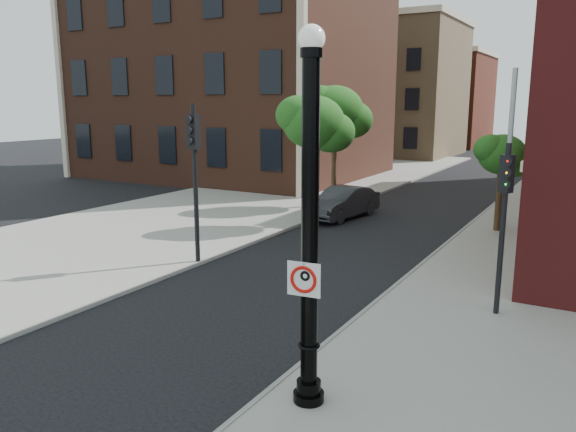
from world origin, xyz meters
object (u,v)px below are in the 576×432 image
Objects in this scene: lamppost at (310,243)px; no_parking_sign at (304,279)px; traffic_signal_right at (505,203)px; traffic_signal_left at (194,158)px; parked_car at (343,203)px.

no_parking_sign is (-0.02, -0.16, -0.55)m from lamppost.
lamppost reaches higher than traffic_signal_right.
no_parking_sign is 0.11× the size of traffic_signal_left.
traffic_signal_right is at bearing 70.78° from lamppost.
traffic_signal_left reaches higher than no_parking_sign.
lamppost is at bearing -41.27° from traffic_signal_left.
parked_car is 1.00× the size of traffic_signal_right.
lamppost is 1.49× the size of parked_car.
parked_car is at bearing 105.69° from no_parking_sign.
parked_car is at bearing 112.49° from lamppost.
lamppost is at bearing 77.52° from no_parking_sign.
no_parking_sign is 6.21m from traffic_signal_right.
no_parking_sign is 9.09m from traffic_signal_left.
no_parking_sign is at bearing -86.68° from traffic_signal_right.
traffic_signal_left is at bearing 133.41° from no_parking_sign.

